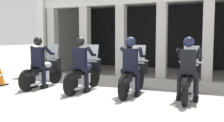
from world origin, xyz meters
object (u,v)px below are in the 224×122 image
at_px(motorcycle_far_left, 45,71).
at_px(traffic_cone_flank, 1,77).
at_px(police_officer_center_left, 81,60).
at_px(motorcycle_center_right, 134,76).
at_px(motorcycle_center_left, 85,73).
at_px(police_officer_center_right, 131,61).
at_px(police_officer_far_left, 39,58).
at_px(police_officer_far_right, 188,63).
at_px(motorcycle_far_right, 189,79).

xyz_separation_m(motorcycle_far_left, traffic_cone_flank, (-1.45, -0.41, -0.21)).
bearing_deg(motorcycle_far_left, police_officer_center_left, -18.00).
bearing_deg(motorcycle_center_right, motorcycle_center_left, 179.04).
bearing_deg(traffic_cone_flank, police_officer_center_right, 2.85).
relative_size(police_officer_far_left, motorcycle_center_left, 0.78).
bearing_deg(police_officer_far_right, police_officer_far_left, -178.91).
distance_m(police_officer_center_right, police_officer_far_right, 1.48).
distance_m(motorcycle_far_right, traffic_cone_flank, 5.91).
relative_size(motorcycle_center_left, police_officer_center_right, 1.29).
bearing_deg(motorcycle_center_left, police_officer_center_right, -18.69).
relative_size(motorcycle_far_left, motorcycle_center_left, 1.00).
height_order(police_officer_far_right, traffic_cone_flank, police_officer_far_right).
bearing_deg(traffic_cone_flank, police_officer_center_left, 2.51).
xyz_separation_m(motorcycle_center_left, police_officer_center_left, (-0.00, -0.28, 0.44)).
xyz_separation_m(motorcycle_far_left, motorcycle_far_right, (4.44, 0.09, 0.00)).
xyz_separation_m(motorcycle_far_right, police_officer_far_right, (-0.00, -0.28, 0.44)).
relative_size(motorcycle_center_left, motorcycle_far_right, 1.00).
height_order(police_officer_center_left, motorcycle_center_right, police_officer_center_left).
height_order(motorcycle_center_right, traffic_cone_flank, motorcycle_center_right).
xyz_separation_m(police_officer_far_right, traffic_cone_flank, (-5.89, -0.22, -0.65)).
height_order(motorcycle_far_left, motorcycle_center_right, same).
height_order(motorcycle_far_left, motorcycle_center_left, same).
distance_m(police_officer_far_left, traffic_cone_flank, 1.59).
bearing_deg(police_officer_far_left, police_officer_center_left, -7.15).
xyz_separation_m(motorcycle_center_right, traffic_cone_flank, (-4.41, -0.50, -0.21)).
xyz_separation_m(police_officer_center_left, police_officer_center_right, (1.48, 0.09, 0.00)).
bearing_deg(police_officer_center_left, police_officer_far_right, -9.47).
bearing_deg(motorcycle_center_right, police_officer_center_left, -170.29).
bearing_deg(motorcycle_far_left, motorcycle_center_right, -5.36).
height_order(motorcycle_center_left, motorcycle_far_right, same).
distance_m(police_officer_center_left, motorcycle_far_right, 3.02).
distance_m(police_officer_far_left, motorcycle_center_right, 3.02).
bearing_deg(motorcycle_center_left, police_officer_center_left, -101.54).
bearing_deg(motorcycle_far_right, police_officer_far_right, -90.35).
bearing_deg(police_officer_center_left, motorcycle_center_right, 2.92).
relative_size(motorcycle_center_right, police_officer_center_right, 1.29).
distance_m(police_officer_center_right, traffic_cone_flank, 4.46).
height_order(motorcycle_center_left, motorcycle_center_right, same).
bearing_deg(traffic_cone_flank, police_officer_far_right, 2.15).
xyz_separation_m(motorcycle_center_left, police_officer_far_right, (2.96, -0.19, 0.44)).
relative_size(motorcycle_center_right, motorcycle_far_right, 1.00).
bearing_deg(motorcycle_far_right, motorcycle_center_left, -178.29).
height_order(motorcycle_center_left, traffic_cone_flank, motorcycle_center_left).
distance_m(police_officer_center_right, motorcycle_far_right, 1.57).
bearing_deg(motorcycle_center_right, police_officer_far_right, -15.26).
bearing_deg(traffic_cone_flank, motorcycle_center_left, 8.00).
bearing_deg(traffic_cone_flank, motorcycle_far_left, 15.93).
bearing_deg(police_officer_far_right, traffic_cone_flank, -177.94).
distance_m(motorcycle_center_left, traffic_cone_flank, 2.97).
relative_size(motorcycle_far_left, motorcycle_center_right, 1.00).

